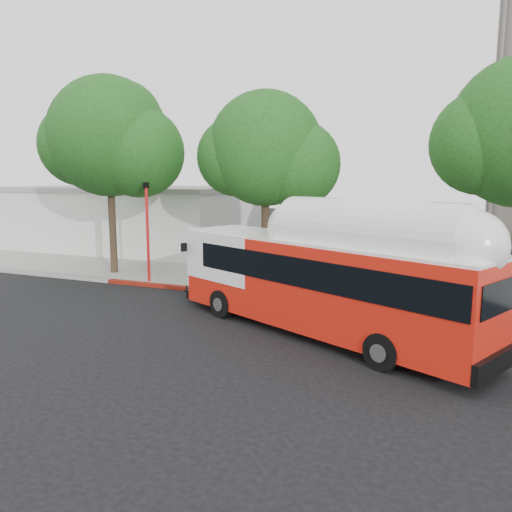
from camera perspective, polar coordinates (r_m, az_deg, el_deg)
The scene contains 9 objects.
ground at distance 17.00m, azimuth -3.30°, elevation -7.75°, with size 120.00×120.00×0.00m, color black.
sidewalk at distance 22.82m, azimuth 3.85°, elevation -3.21°, with size 60.00×5.00×0.15m, color gray.
curb_strip at distance 20.43m, azimuth 1.49°, elevation -4.64°, with size 60.00×0.30×0.15m, color gray.
red_curb_segment at distance 21.66m, azimuth -5.95°, elevation -3.89°, with size 10.00×0.32×0.16m, color maroon.
street_tree_left at distance 25.61m, azimuth -15.56°, elevation 12.51°, with size 6.67×5.80×9.74m.
street_tree_mid at distance 22.11m, azimuth 2.15°, elevation 11.62°, with size 5.75×5.00×8.62m.
low_commercial_bldg at distance 35.69m, azimuth -13.84°, elevation 4.34°, with size 16.20×10.20×4.25m.
transit_bus at distance 15.59m, azimuth 7.41°, elevation -3.24°, with size 11.41×6.75×3.45m.
signal_pole at distance 23.21m, azimuth -12.28°, elevation 2.61°, with size 0.13×0.44×4.67m.
Camera 1 is at (7.14, -14.63, 4.90)m, focal length 35.00 mm.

